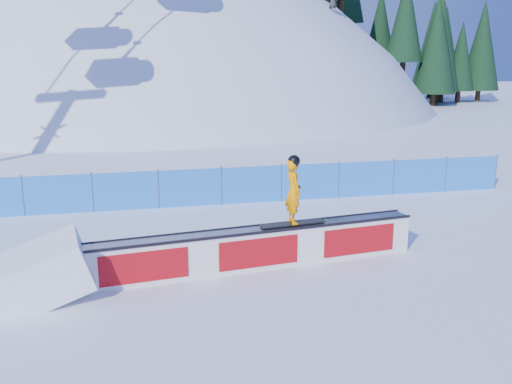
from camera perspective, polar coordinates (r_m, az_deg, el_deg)
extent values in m
plane|color=white|center=(14.09, -4.41, -6.03)|extent=(160.00, 160.00, 0.00)
sphere|color=white|center=(59.66, -10.28, -9.06)|extent=(64.00, 64.00, 64.00)
cylinder|color=#311F13|center=(60.25, 5.22, 18.43)|extent=(0.50, 0.50, 1.40)
cylinder|color=#311F13|center=(57.03, 7.81, 17.77)|extent=(0.50, 0.50, 1.40)
cylinder|color=#311F13|center=(62.84, 7.28, 16.13)|extent=(0.50, 0.50, 1.40)
cylinder|color=#311F13|center=(62.07, 11.37, 13.00)|extent=(0.50, 0.50, 1.40)
cone|color=black|center=(62.21, 11.57, 17.16)|extent=(3.45, 3.45, 7.83)
cylinder|color=#311F13|center=(62.92, 10.42, 13.51)|extent=(0.50, 0.50, 1.40)
cone|color=black|center=(63.13, 10.62, 18.02)|extent=(3.84, 3.84, 8.73)
cylinder|color=#311F13|center=(62.53, 15.17, 9.31)|extent=(0.50, 0.50, 1.40)
cone|color=black|center=(62.39, 15.42, 13.25)|extent=(3.26, 3.26, 7.40)
cylinder|color=#311F13|center=(57.95, 18.16, 8.81)|extent=(0.50, 0.50, 1.40)
cone|color=black|center=(57.81, 18.56, 14.12)|extent=(4.21, 4.21, 9.56)
cylinder|color=#311F13|center=(59.25, 17.76, 8.93)|extent=(0.50, 0.50, 1.40)
cone|color=black|center=(59.11, 18.04, 12.84)|extent=(3.04, 3.04, 6.91)
cylinder|color=#311F13|center=(59.05, 20.22, 8.73)|extent=(0.50, 0.50, 1.40)
cone|color=black|center=(58.91, 20.54, 12.57)|extent=(2.96, 2.96, 6.73)
cylinder|color=#311F13|center=(63.37, 21.90, 8.86)|extent=(0.50, 0.50, 1.40)
cone|color=black|center=(63.25, 22.35, 13.81)|extent=(4.30, 4.30, 9.78)
cylinder|color=#311F13|center=(62.44, 21.63, 8.83)|extent=(0.50, 0.50, 1.40)
cone|color=black|center=(62.31, 22.00, 12.96)|extent=(3.44, 3.44, 7.82)
cube|color=blue|center=(18.21, -6.58, 0.41)|extent=(22.00, 0.03, 1.20)
cylinder|color=#3B466B|center=(18.36, -22.28, -0.27)|extent=(0.05, 0.05, 1.30)
cylinder|color=#3B466B|center=(18.13, -16.04, 0.06)|extent=(0.05, 0.05, 1.30)
cylinder|color=#3B466B|center=(18.12, -9.73, 0.39)|extent=(0.05, 0.05, 1.30)
cylinder|color=#3B466B|center=(18.33, -3.48, 0.72)|extent=(0.05, 0.05, 1.30)
cylinder|color=#3B466B|center=(18.76, 2.55, 1.02)|extent=(0.05, 0.05, 1.30)
cylinder|color=#3B466B|center=(19.38, 8.26, 1.30)|extent=(0.05, 0.05, 1.30)
cylinder|color=#3B466B|center=(20.18, 13.57, 1.55)|extent=(0.05, 0.05, 1.30)
cylinder|color=#3B466B|center=(21.14, 18.44, 1.76)|extent=(0.05, 0.05, 1.30)
cylinder|color=#3B466B|center=(22.24, 22.85, 1.95)|extent=(0.05, 0.05, 1.30)
cube|color=white|center=(12.94, -0.08, -5.74)|extent=(7.80, 1.44, 0.88)
cube|color=#92949F|center=(12.79, -0.09, -3.81)|extent=(7.73, 1.45, 0.04)
cube|color=black|center=(12.56, 0.32, -4.09)|extent=(7.75, 0.98, 0.06)
cube|color=black|center=(13.02, -0.47, -3.45)|extent=(7.75, 0.98, 0.06)
cube|color=red|center=(12.71, 0.31, -6.10)|extent=(7.36, 0.93, 0.66)
cube|color=red|center=(13.16, -0.46, -5.40)|extent=(7.36, 0.93, 0.66)
cube|color=black|center=(13.10, 3.71, -3.16)|extent=(1.56, 0.46, 0.03)
imported|color=#FF9300|center=(12.91, 3.76, 0.07)|extent=(0.40, 0.57, 1.49)
sphere|color=black|center=(12.76, 3.81, 3.10)|extent=(0.28, 0.28, 0.28)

